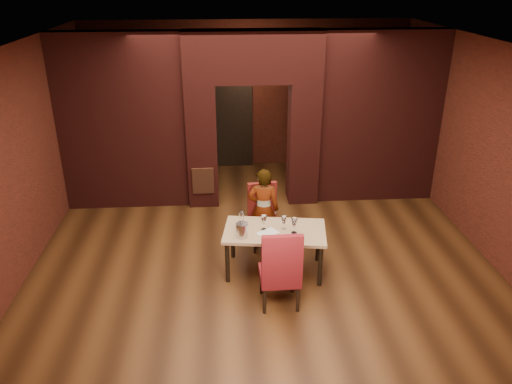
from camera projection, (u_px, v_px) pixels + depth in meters
The scene contains 25 objects.
floor at pixel (261, 252), 7.99m from camera, with size 8.00×8.00×0.00m, color #4A2A12.
ceiling at pixel (262, 46), 6.68m from camera, with size 7.00×8.00×0.04m, color silver.
wall_back at pixel (247, 96), 10.98m from camera, with size 7.00×0.04×3.20m, color maroon.
wall_front at pixel (306, 344), 3.69m from camera, with size 7.00×0.04×3.20m, color maroon.
wall_left at pixel (17, 164), 7.11m from camera, with size 0.04×8.00×3.20m, color maroon.
wall_right at pixel (492, 153), 7.56m from camera, with size 0.04×8.00×3.20m, color maroon.
pillar_left at pixel (202, 145), 9.28m from camera, with size 0.55×0.55×2.30m, color maroon.
pillar_right at pixel (303, 143), 9.40m from camera, with size 0.55×0.55×2.30m, color maroon.
lintel at pixel (253, 57), 8.68m from camera, with size 2.45×0.55×0.90m, color maroon.
wing_wall_left at pixel (123, 123), 9.00m from camera, with size 2.27×0.35×3.20m, color maroon.
wing_wall_right at pixel (379, 118), 9.31m from camera, with size 2.27×0.35×3.20m, color maroon.
vent_panel at pixel (203, 181), 9.25m from camera, with size 0.40×0.03×0.50m, color #974D2B.
rear_door at pixel (229, 121), 11.12m from camera, with size 0.90×0.08×2.10m, color black.
rear_door_frame at pixel (229, 121), 11.08m from camera, with size 1.02×0.04×2.22m, color black.
dining_table at pixel (274, 250), 7.36m from camera, with size 1.46×0.82×0.69m, color tan.
chair_far at pixel (265, 217), 7.96m from camera, with size 0.47×0.47×1.04m, color maroon.
chair_near at pixel (280, 266), 6.55m from camera, with size 0.52×0.52×1.15m, color maroon.
person_seated at pixel (263, 209), 7.84m from camera, with size 0.50×0.33×1.37m, color white.
wine_glass_a at pixel (264, 223), 7.19m from camera, with size 0.09×0.09×0.22m, color white, non-canonical shape.
wine_glass_b at pixel (284, 223), 7.21m from camera, with size 0.08×0.08×0.20m, color white, non-canonical shape.
wine_glass_c at pixel (294, 226), 7.10m from camera, with size 0.09×0.09×0.23m, color white, non-canonical shape.
tasting_sheet at pixel (268, 233), 7.14m from camera, with size 0.29×0.21×0.00m, color silver.
wine_bucket at pixel (242, 230), 6.99m from camera, with size 0.17×0.17×0.21m, color #B7B6BE.
water_bottle at pixel (242, 220), 7.18m from camera, with size 0.07×0.07×0.29m, color white.
potted_plant at pixel (308, 227), 8.31m from camera, with size 0.38×0.33×0.42m, color #2D6F20.
Camera 1 is at (-0.58, -6.87, 4.14)m, focal length 35.00 mm.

